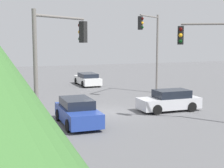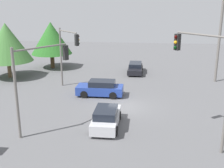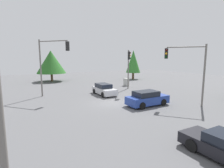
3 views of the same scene
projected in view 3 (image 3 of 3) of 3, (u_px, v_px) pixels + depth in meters
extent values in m
plane|color=#5B5B5E|center=(113.00, 103.00, 18.90)|extent=(80.00, 80.00, 0.00)
cube|color=silver|center=(104.00, 91.00, 22.90)|extent=(4.24, 1.71, 0.73)
cube|color=black|center=(103.00, 86.00, 22.99)|extent=(2.33, 1.51, 0.53)
cylinder|color=black|center=(114.00, 93.00, 22.18)|extent=(0.66, 0.22, 0.66)
cylinder|color=black|center=(103.00, 95.00, 21.40)|extent=(0.66, 0.22, 0.66)
cylinder|color=black|center=(105.00, 90.00, 24.45)|extent=(0.66, 0.22, 0.66)
cylinder|color=black|center=(94.00, 91.00, 23.68)|extent=(0.66, 0.22, 0.66)
cylinder|color=black|center=(192.00, 145.00, 9.00)|extent=(0.67, 0.22, 0.67)
cylinder|color=black|center=(211.00, 139.00, 9.77)|extent=(0.67, 0.22, 0.67)
cube|color=#233D93|center=(147.00, 100.00, 17.74)|extent=(1.82, 4.37, 0.79)
cube|color=black|center=(146.00, 94.00, 17.54)|extent=(1.60, 2.40, 0.52)
cylinder|color=black|center=(152.00, 99.00, 19.17)|extent=(0.22, 0.69, 0.69)
cylinder|color=black|center=(163.00, 102.00, 17.68)|extent=(0.22, 0.69, 0.69)
cylinder|color=black|center=(132.00, 102.00, 17.88)|extent=(0.22, 0.69, 0.69)
cylinder|color=black|center=(142.00, 106.00, 16.38)|extent=(0.22, 0.69, 0.69)
cylinder|color=slate|center=(204.00, 76.00, 17.01)|extent=(0.18, 0.18, 6.11)
cylinder|color=slate|center=(186.00, 47.00, 17.19)|extent=(2.78, 2.49, 0.12)
cube|color=black|center=(166.00, 54.00, 17.88)|extent=(0.44, 0.44, 1.05)
sphere|color=#360503|center=(166.00, 50.00, 17.67)|extent=(0.22, 0.22, 0.22)
sphere|color=orange|center=(166.00, 53.00, 17.72)|extent=(0.22, 0.22, 0.22)
sphere|color=black|center=(166.00, 57.00, 17.77)|extent=(0.22, 0.22, 0.22)
cylinder|color=slate|center=(41.00, 69.00, 21.46)|extent=(0.18, 0.18, 6.99)
cylinder|color=slate|center=(53.00, 41.00, 20.34)|extent=(3.00, 2.73, 0.12)
cube|color=black|center=(67.00, 46.00, 19.80)|extent=(0.44, 0.44, 1.05)
sphere|color=#360503|center=(68.00, 43.00, 19.91)|extent=(0.22, 0.22, 0.22)
sphere|color=orange|center=(68.00, 46.00, 19.96)|extent=(0.22, 0.22, 0.22)
sphere|color=black|center=(68.00, 49.00, 20.01)|extent=(0.22, 0.22, 0.22)
cylinder|color=slate|center=(128.00, 70.00, 27.18)|extent=(0.18, 0.18, 5.97)
cylinder|color=slate|center=(129.00, 51.00, 24.71)|extent=(3.55, 2.40, 0.12)
cube|color=black|center=(129.00, 56.00, 22.75)|extent=(0.44, 0.42, 1.05)
sphere|color=#360503|center=(130.00, 53.00, 22.68)|extent=(0.22, 0.22, 0.22)
sphere|color=orange|center=(130.00, 56.00, 22.73)|extent=(0.22, 0.22, 0.22)
sphere|color=black|center=(130.00, 58.00, 22.79)|extent=(0.22, 0.22, 0.22)
cube|color=#B2B2AD|center=(126.00, 82.00, 30.15)|extent=(0.89, 0.63, 1.29)
cylinder|color=brown|center=(133.00, 76.00, 39.56)|extent=(0.48, 0.48, 1.50)
cone|color=#337A2D|center=(133.00, 61.00, 39.08)|extent=(3.21, 3.21, 4.95)
cylinder|color=brown|center=(52.00, 77.00, 35.82)|extent=(0.45, 0.45, 1.67)
cone|color=#286623|center=(51.00, 62.00, 35.35)|extent=(5.78, 5.78, 4.57)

